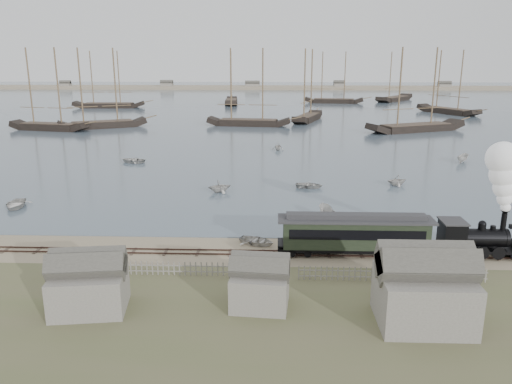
{
  "coord_description": "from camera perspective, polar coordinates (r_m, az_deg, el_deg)",
  "views": [
    {
      "loc": [
        2.93,
        -44.64,
        17.3
      ],
      "look_at": [
        1.04,
        6.7,
        3.5
      ],
      "focal_mm": 35.0,
      "sensor_mm": 36.0,
      "label": 1
    }
  ],
  "objects": [
    {
      "name": "schooner_9",
      "position": [
        219.28,
        15.7,
        12.6
      ],
      "size": [
        20.41,
        24.63,
        20.0
      ],
      "primitive_type": null,
      "rotation": [
        0.0,
        0.0,
        0.93
      ],
      "color": "black",
      "rests_on": "harbor_water"
    },
    {
      "name": "rowboat_2",
      "position": [
        55.57,
        8.09,
        -2.42
      ],
      "size": [
        3.89,
        1.99,
        1.43
      ],
      "primitive_type": "imported",
      "rotation": [
        0.0,
        0.0,
        3.31
      ],
      "color": "beige",
      "rests_on": "harbor_water"
    },
    {
      "name": "schooner_2",
      "position": [
        131.99,
        -0.88,
        11.89
      ],
      "size": [
        22.22,
        7.62,
        20.0
      ],
      "primitive_type": null,
      "rotation": [
        0.0,
        0.0,
        -0.12
      ],
      "color": "black",
      "rests_on": "harbor_water"
    },
    {
      "name": "rowboat_5",
      "position": [
        92.42,
        22.53,
        3.57
      ],
      "size": [
        3.7,
        3.26,
        1.4
      ],
      "primitive_type": "imported",
      "rotation": [
        0.0,
        0.0,
        2.5
      ],
      "color": "beige",
      "rests_on": "harbor_water"
    },
    {
      "name": "rowboat_7",
      "position": [
        97.21,
        2.53,
        5.25
      ],
      "size": [
        3.12,
        2.8,
        1.48
      ],
      "primitive_type": "imported",
      "rotation": [
        0.0,
        0.0,
        6.14
      ],
      "color": "beige",
      "rests_on": "harbor_water"
    },
    {
      "name": "schooner_3",
      "position": [
        143.25,
        6.02,
        12.06
      ],
      "size": [
        10.6,
        20.41,
        20.0
      ],
      "primitive_type": null,
      "rotation": [
        0.0,
        0.0,
        1.25
      ],
      "color": "black",
      "rests_on": "harbor_water"
    },
    {
      "name": "schooner_5",
      "position": [
        173.6,
        21.34,
        11.65
      ],
      "size": [
        15.79,
        22.86,
        20.0
      ],
      "primitive_type": null,
      "rotation": [
        0.0,
        0.0,
        -1.07
      ],
      "color": "black",
      "rests_on": "harbor_water"
    },
    {
      "name": "harbor_water",
      "position": [
        215.36,
        1.34,
        10.43
      ],
      "size": [
        600.0,
        336.0,
        0.06
      ],
      "primitive_type": "cube",
      "color": "#465764",
      "rests_on": "ground"
    },
    {
      "name": "rowboat_3",
      "position": [
        68.94,
        6.1,
        0.8
      ],
      "size": [
        3.36,
        4.19,
        0.77
      ],
      "primitive_type": "imported",
      "rotation": [
        0.0,
        0.0,
        1.37
      ],
      "color": "beige",
      "rests_on": "harbor_water"
    },
    {
      "name": "locomotive",
      "position": [
        48.61,
        25.77,
        -1.63
      ],
      "size": [
        8.05,
        3.0,
        10.03
      ],
      "color": "black",
      "rests_on": "ground"
    },
    {
      "name": "schooner_4",
      "position": [
        128.09,
        18.11,
        11.07
      ],
      "size": [
        26.3,
        16.01,
        20.0
      ],
      "primitive_type": null,
      "rotation": [
        0.0,
        0.0,
        0.41
      ],
      "color": "black",
      "rests_on": "harbor_water"
    },
    {
      "name": "beached_dinghy",
      "position": [
        48.09,
        0.1,
        -5.59
      ],
      "size": [
        3.78,
        4.26,
        0.73
      ],
      "primitive_type": "imported",
      "rotation": [
        0.0,
        0.0,
        1.13
      ],
      "color": "beige",
      "rests_on": "ground"
    },
    {
      "name": "rowboat_1",
      "position": [
        66.37,
        -4.19,
        0.67
      ],
      "size": [
        3.72,
        3.94,
        1.64
      ],
      "primitive_type": "imported",
      "rotation": [
        0.0,
        0.0,
        1.99
      ],
      "color": "beige",
      "rests_on": "harbor_water"
    },
    {
      "name": "passenger_coach",
      "position": [
        45.86,
        11.25,
        -4.58
      ],
      "size": [
        13.89,
        2.68,
        3.37
      ],
      "color": "black",
      "rests_on": "ground"
    },
    {
      "name": "shed_right",
      "position": [
        36.61,
        18.37,
        -14.01
      ],
      "size": [
        6.0,
        5.0,
        5.1
      ],
      "primitive_type": null,
      "color": "slate",
      "rests_on": "ground"
    },
    {
      "name": "picket_fence_west",
      "position": [
        42.49,
        -11.05,
        -9.29
      ],
      "size": [
        19.0,
        0.1,
        1.2
      ],
      "primitive_type": null,
      "color": "slate",
      "rests_on": "ground"
    },
    {
      "name": "shed_mid",
      "position": [
        36.96,
        0.43,
        -12.88
      ],
      "size": [
        4.0,
        3.5,
        3.6
      ],
      "primitive_type": null,
      "color": "slate",
      "rests_on": "ground"
    },
    {
      "name": "schooner_1",
      "position": [
        133.87,
        -17.4,
        11.27
      ],
      "size": [
        21.75,
        14.26,
        20.0
      ],
      "primitive_type": null,
      "rotation": [
        0.0,
        0.0,
        0.46
      ],
      "color": "black",
      "rests_on": "harbor_water"
    },
    {
      "name": "rowboat_6",
      "position": [
        87.88,
        -13.9,
        3.57
      ],
      "size": [
        4.21,
        5.03,
        0.89
      ],
      "primitive_type": "imported",
      "rotation": [
        0.0,
        0.0,
        4.42
      ],
      "color": "beige",
      "rests_on": "harbor_water"
    },
    {
      "name": "schooner_6",
      "position": [
        189.23,
        -16.7,
        12.23
      ],
      "size": [
        25.24,
        6.93,
        20.0
      ],
      "primitive_type": null,
      "rotation": [
        0.0,
        0.0,
        0.05
      ],
      "color": "black",
      "rests_on": "harbor_water"
    },
    {
      "name": "rowboat_0",
      "position": [
        65.98,
        -25.79,
        -1.25
      ],
      "size": [
        4.79,
        3.8,
        0.89
      ],
      "primitive_type": "imported",
      "rotation": [
        0.0,
        0.0,
        0.18
      ],
      "color": "beige",
      "rests_on": "harbor_water"
    },
    {
      "name": "picket_fence_east",
      "position": [
        42.08,
        15.29,
        -9.81
      ],
      "size": [
        15.0,
        0.1,
        1.2
      ],
      "primitive_type": null,
      "color": "slate",
      "rests_on": "ground"
    },
    {
      "name": "rail_track",
      "position": [
        46.1,
        -1.7,
        -6.96
      ],
      "size": [
        120.0,
        1.8,
        0.16
      ],
      "color": "#3A2620",
      "rests_on": "ground"
    },
    {
      "name": "schooner_0",
      "position": [
        133.95,
        -22.93,
        10.78
      ],
      "size": [
        20.89,
        8.72,
        20.0
      ],
      "primitive_type": null,
      "rotation": [
        0.0,
        0.0,
        -0.2
      ],
      "color": "black",
      "rests_on": "harbor_water"
    },
    {
      "name": "far_spit",
      "position": [
        295.17,
        1.56,
        11.67
      ],
      "size": [
        500.0,
        20.0,
        1.8
      ],
      "primitive_type": "cube",
      "color": "tan",
      "rests_on": "ground"
    },
    {
      "name": "shed_left",
      "position": [
        38.31,
        -18.33,
        -12.64
      ],
      "size": [
        5.0,
        4.0,
        4.1
      ],
      "primitive_type": null,
      "color": "slate",
      "rests_on": "ground"
    },
    {
      "name": "ground",
      "position": [
        47.97,
        -1.54,
        -6.11
      ],
      "size": [
        600.0,
        600.0,
        0.0
      ],
      "primitive_type": "plane",
      "color": "tan",
      "rests_on": "ground"
    },
    {
      "name": "schooner_8",
      "position": [
        203.25,
        8.97,
        12.82
      ],
      "size": [
        23.52,
        8.33,
        20.0
      ],
      "primitive_type": null,
      "rotation": [
        0.0,
        0.0,
        -0.13
      ],
      "color": "black",
      "rests_on": "harbor_water"
    },
    {
      "name": "rowboat_4",
      "position": [
        72.45,
        15.8,
        1.32
      ],
      "size": [
        3.31,
        3.57,
        1.54
      ],
      "primitive_type": "imported",
      "rotation": [
        0.0,
        0.0,
        5.03
      ],
      "color": "beige",
      "rests_on": "harbor_water"
    },
    {
      "name": "schooner_7",
      "position": [
        196.63,
        -2.87,
        12.91
      ],
      "size": [
        6.31,
        21.81,
        20.0
      ],
      "primitive_type": null,
      "rotation": [
        0.0,
        0.0,
        1.63
      ],
      "color": "black",
      "rests_on": "harbor_water"
    }
  ]
}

